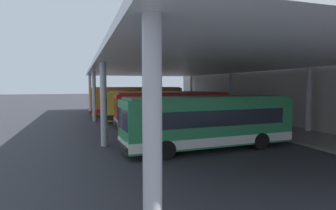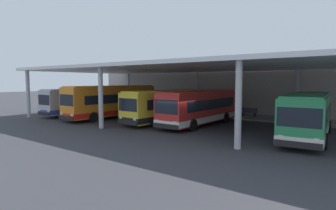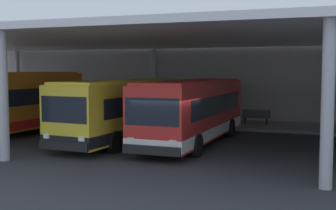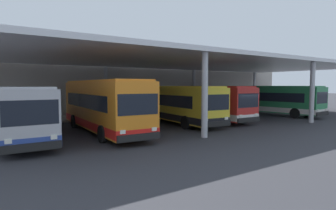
{
  "view_description": "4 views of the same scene",
  "coord_description": "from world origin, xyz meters",
  "views": [
    {
      "loc": [
        23.9,
        -3.87,
        3.85
      ],
      "look_at": [
        -2.13,
        4.34,
        1.86
      ],
      "focal_mm": 29.76,
      "sensor_mm": 36.0,
      "label": 1
    },
    {
      "loc": [
        12.41,
        -18.04,
        4.02
      ],
      "look_at": [
        -4.61,
        5.12,
        1.57
      ],
      "focal_mm": 29.42,
      "sensor_mm": 36.0,
      "label": 2
    },
    {
      "loc": [
        6.31,
        -16.89,
        3.69
      ],
      "look_at": [
        -1.21,
        3.26,
        1.98
      ],
      "focal_mm": 47.42,
      "sensor_mm": 36.0,
      "label": 3
    },
    {
      "loc": [
        -17.73,
        -15.47,
        3.24
      ],
      "look_at": [
        -3.97,
        4.75,
        1.51
      ],
      "focal_mm": 29.95,
      "sensor_mm": 36.0,
      "label": 4
    }
  ],
  "objects": [
    {
      "name": "bus_middle_bay",
      "position": [
        -3.67,
        3.81,
        1.66
      ],
      "size": [
        3.33,
        10.69,
        3.17
      ],
      "color": "yellow",
      "rests_on": "ground"
    },
    {
      "name": "bus_nearest_bay",
      "position": [
        -15.73,
        3.03,
        1.66
      ],
      "size": [
        2.91,
        10.59,
        3.17
      ],
      "color": "#B7B7BC",
      "rests_on": "ground"
    },
    {
      "name": "station_building_facade",
      "position": [
        0.0,
        15.0,
        3.22
      ],
      "size": [
        48.0,
        1.6,
        6.44
      ],
      "primitive_type": "cube",
      "color": "#ADA399",
      "rests_on": "ground"
    },
    {
      "name": "bus_departing",
      "position": [
        8.97,
        3.41,
        1.66
      ],
      "size": [
        3.28,
        10.68,
        3.17
      ],
      "color": "#28844C",
      "rests_on": "ground"
    },
    {
      "name": "banner_sign",
      "position": [
        -4.12,
        10.94,
        1.98
      ],
      "size": [
        0.7,
        0.12,
        3.2
      ],
      "color": "#B2B2B7",
      "rests_on": "platform_kerb"
    },
    {
      "name": "ground_plane",
      "position": [
        0.0,
        0.0,
        0.0
      ],
      "size": [
        200.0,
        200.0,
        0.0
      ],
      "primitive_type": "plane",
      "color": "#333338"
    },
    {
      "name": "bus_far_bay",
      "position": [
        -0.2,
        4.18,
        1.66
      ],
      "size": [
        2.86,
        10.57,
        3.17
      ],
      "color": "red",
      "rests_on": "ground"
    },
    {
      "name": "trash_bin",
      "position": [
        -0.91,
        11.53,
        0.68
      ],
      "size": [
        0.52,
        0.52,
        0.98
      ],
      "color": "maroon",
      "rests_on": "platform_kerb"
    },
    {
      "name": "canopy_shelter",
      "position": [
        0.0,
        5.5,
        5.31
      ],
      "size": [
        40.0,
        17.0,
        5.55
      ],
      "color": "silver",
      "rests_on": "ground"
    },
    {
      "name": "bench_waiting",
      "position": [
        1.67,
        11.82,
        0.66
      ],
      "size": [
        1.8,
        0.45,
        0.92
      ],
      "color": "#4C515B",
      "rests_on": "platform_kerb"
    },
    {
      "name": "bus_second_bay",
      "position": [
        -10.65,
        2.88,
        1.84
      ],
      "size": [
        3.05,
        11.43,
        3.57
      ],
      "color": "orange",
      "rests_on": "ground"
    },
    {
      "name": "platform_kerb",
      "position": [
        0.0,
        11.75,
        0.09
      ],
      "size": [
        42.0,
        4.5,
        0.18
      ],
      "primitive_type": "cube",
      "color": "gray",
      "rests_on": "ground"
    }
  ]
}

